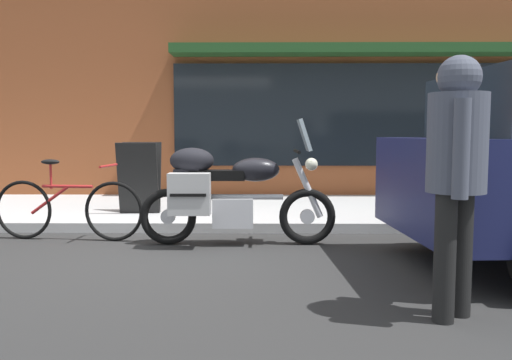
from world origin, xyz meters
name	(u,v)px	position (x,y,z in m)	size (l,w,h in m)	color
ground_plane	(164,251)	(0.00, 0.00, 0.00)	(80.00, 80.00, 0.00)	#2B2B2B
touring_motorcycle	(226,191)	(0.62, 0.31, 0.60)	(2.16, 0.68, 1.39)	black
parked_bicycle	(68,208)	(-1.22, 0.57, 0.38)	(1.77, 0.48, 0.93)	black
pedestrian_walking	(456,156)	(2.28, -1.96, 1.08)	(0.46, 0.55, 1.73)	black
sandwich_board_sign	(140,178)	(-0.68, 1.86, 0.61)	(0.55, 0.42, 0.98)	black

